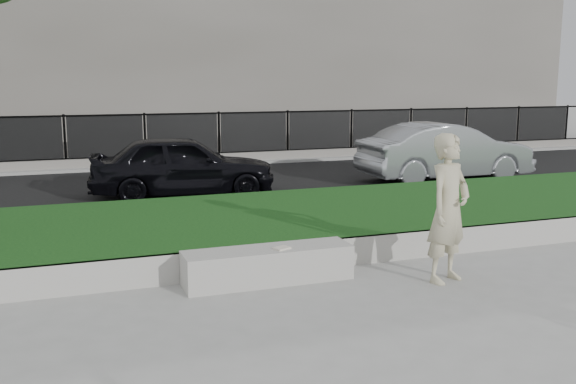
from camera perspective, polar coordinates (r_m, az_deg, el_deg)
name	(u,v)px	position (r m, az deg, el deg)	size (l,w,h in m)	color
ground	(330,294)	(7.94, 3.72, -9.05)	(90.00, 90.00, 0.00)	gray
grass_bank	(257,226)	(10.59, -2.79, -3.02)	(34.00, 4.00, 0.40)	black
grass_kerb	(299,256)	(8.80, 1.01, -5.75)	(34.00, 0.08, 0.40)	#A3A199
street	(190,185)	(15.87, -8.66, 0.61)	(34.00, 7.00, 0.04)	black
far_pavement	(161,161)	(20.25, -11.19, 2.69)	(34.00, 3.00, 0.12)	gray
iron_fence	(166,149)	(19.22, -10.77, 3.76)	(32.00, 0.30, 1.50)	slate
building_facade	(129,17)	(27.14, -13.92, 14.87)	(34.00, 10.00, 10.00)	#5C5850
stone_bench	(268,265)	(8.32, -1.78, -6.51)	(2.19, 0.55, 0.45)	#A3A199
man	(449,209)	(8.44, 14.08, -1.43)	(0.70, 0.46, 1.92)	#BEB692
book	(282,248)	(8.22, -0.56, -5.01)	(0.20, 0.15, 0.02)	beige
car_dark	(183,165)	(14.23, -9.33, 2.36)	(1.61, 3.99, 1.36)	black
car_silver	(445,152)	(16.71, 13.81, 3.49)	(1.54, 4.41, 1.45)	gray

